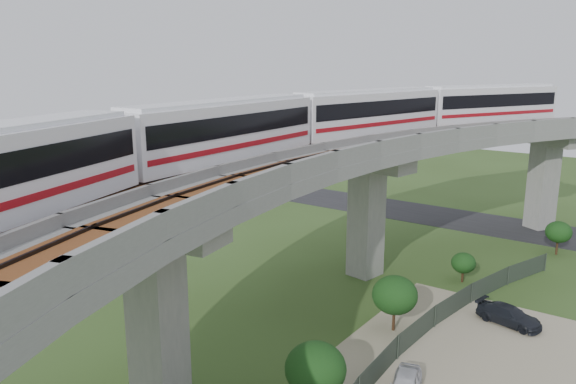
% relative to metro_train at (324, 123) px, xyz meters
% --- Properties ---
extents(ground, '(160.00, 160.00, 0.00)m').
position_rel_metro_train_xyz_m(ground, '(-0.53, -4.69, -12.31)').
color(ground, '#344C1E').
rests_on(ground, ground).
extents(asphalt_road, '(60.00, 8.00, 0.03)m').
position_rel_metro_train_xyz_m(asphalt_road, '(-0.53, 25.31, -12.29)').
color(asphalt_road, '#232326').
rests_on(asphalt_road, ground).
extents(viaduct, '(19.58, 73.98, 11.40)m').
position_rel_metro_train_xyz_m(viaduct, '(3.31, -4.69, -3.26)').
color(viaduct, '#99968E').
rests_on(viaduct, ground).
extents(metro_train, '(12.86, 61.13, 3.64)m').
position_rel_metro_train_xyz_m(metro_train, '(0.00, 0.00, 0.00)').
color(metro_train, white).
rests_on(metro_train, ground).
extents(fence, '(3.87, 38.73, 1.50)m').
position_rel_metro_train_xyz_m(fence, '(9.22, -4.69, -11.56)').
color(fence, '#2D382D').
rests_on(fence, ground).
extents(tree_0, '(2.16, 2.16, 2.94)m').
position_rel_metro_train_xyz_m(tree_0, '(11.66, 19.42, -10.30)').
color(tree_0, '#382314').
rests_on(tree_0, ground).
extents(tree_1, '(1.81, 1.81, 2.29)m').
position_rel_metro_train_xyz_m(tree_1, '(7.13, 8.60, -10.80)').
color(tree_1, '#382314').
rests_on(tree_1, ground).
extents(tree_2, '(2.78, 2.78, 3.55)m').
position_rel_metro_train_xyz_m(tree_2, '(6.28, -1.65, -9.94)').
color(tree_2, '#382314').
rests_on(tree_2, ground).
extents(tree_3, '(2.97, 2.97, 3.22)m').
position_rel_metro_train_xyz_m(tree_3, '(6.52, -10.92, -10.35)').
color(tree_3, '#382314').
rests_on(tree_3, ground).
extents(car_dark, '(4.30, 2.43, 1.17)m').
position_rel_metro_train_xyz_m(car_dark, '(11.84, 3.36, -11.68)').
color(car_dark, black).
rests_on(car_dark, dirt_lot).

